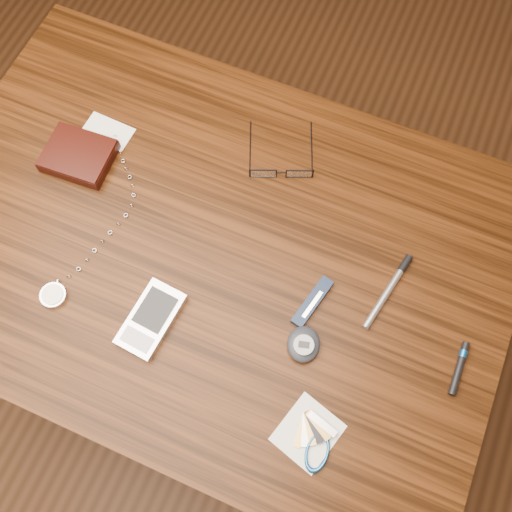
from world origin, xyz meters
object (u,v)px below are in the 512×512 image
object	(u,v)px
pocket_knife	(312,302)
silver_pen	(391,286)
eyeglasses	(281,170)
desk	(214,266)
pocket_watch	(58,288)
pedometer	(303,344)
notepad_keys	(313,441)
pda_phone	(151,319)
wallet_and_card	(79,155)

from	to	relation	value
pocket_knife	silver_pen	size ratio (longest dim) A/B	0.66
pocket_knife	eyeglasses	bearing A→B (deg)	124.19
desk	silver_pen	xyz separation A→B (m)	(0.30, 0.05, 0.11)
eyeglasses	silver_pen	xyz separation A→B (m)	(0.24, -0.12, -0.01)
pocket_watch	pedometer	xyz separation A→B (m)	(0.40, 0.07, 0.00)
eyeglasses	pocket_knife	xyz separation A→B (m)	(0.13, -0.20, -0.01)
notepad_keys	silver_pen	size ratio (longest dim) A/B	0.74
pda_phone	silver_pen	world-z (taller)	pda_phone
eyeglasses	notepad_keys	size ratio (longest dim) A/B	1.38
wallet_and_card	pda_phone	distance (m)	0.33
wallet_and_card	pedometer	world-z (taller)	wallet_and_card
pda_phone	notepad_keys	size ratio (longest dim) A/B	1.15
pocket_knife	pedometer	bearing A→B (deg)	-80.29
eyeglasses	silver_pen	bearing A→B (deg)	-26.93
silver_pen	pda_phone	bearing A→B (deg)	-148.51
notepad_keys	silver_pen	distance (m)	0.27
wallet_and_card	silver_pen	xyz separation A→B (m)	(0.58, -0.01, -0.01)
wallet_and_card	pda_phone	bearing A→B (deg)	-40.73
eyeglasses	pda_phone	xyz separation A→B (m)	(-0.09, -0.33, -0.00)
silver_pen	pedometer	bearing A→B (deg)	-123.21
pocket_watch	silver_pen	distance (m)	0.54
wallet_and_card	silver_pen	size ratio (longest dim) A/B	1.03
desk	notepad_keys	xyz separation A→B (m)	(0.27, -0.22, 0.11)
pedometer	notepad_keys	distance (m)	0.14
pda_phone	silver_pen	size ratio (longest dim) A/B	0.86
eyeglasses	pocket_watch	bearing A→B (deg)	-126.47
pda_phone	pedometer	xyz separation A→B (m)	(0.23, 0.06, 0.00)
wallet_and_card	notepad_keys	distance (m)	0.62
pocket_knife	silver_pen	world-z (taller)	same
pocket_watch	pedometer	size ratio (longest dim) A/B	4.73
pda_phone	eyeglasses	bearing A→B (deg)	74.85
eyeglasses	pedometer	world-z (taller)	same
desk	wallet_and_card	world-z (taller)	wallet_and_card
notepad_keys	pocket_knife	size ratio (longest dim) A/B	1.13
desk	wallet_and_card	bearing A→B (deg)	167.74
desk	pda_phone	xyz separation A→B (m)	(-0.03, -0.15, 0.11)
pda_phone	pedometer	size ratio (longest dim) A/B	1.80
pda_phone	wallet_and_card	bearing A→B (deg)	139.27
silver_pen	wallet_and_card	bearing A→B (deg)	178.83
pocket_watch	pocket_knife	xyz separation A→B (m)	(0.38, 0.14, 0.00)
wallet_and_card	eyeglasses	distance (m)	0.35
desk	pda_phone	bearing A→B (deg)	-100.94
notepad_keys	pocket_watch	bearing A→B (deg)	172.99
desk	pocket_knife	distance (m)	0.22
pda_phone	pedometer	world-z (taller)	pedometer
eyeglasses	pda_phone	size ratio (longest dim) A/B	1.20
eyeglasses	desk	bearing A→B (deg)	-108.78
desk	pocket_knife	world-z (taller)	pocket_knife
desk	pocket_watch	bearing A→B (deg)	-139.01
pda_phone	pedometer	bearing A→B (deg)	13.57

